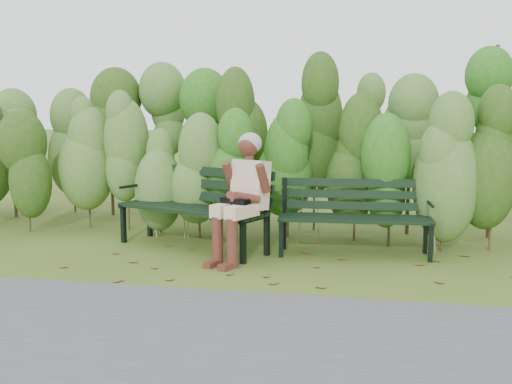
# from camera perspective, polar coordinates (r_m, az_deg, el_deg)

# --- Properties ---
(ground) EXTENTS (80.00, 80.00, 0.00)m
(ground) POSITION_cam_1_polar(r_m,az_deg,el_deg) (6.43, -0.61, -7.06)
(ground) COLOR #3D541C
(footpath) EXTENTS (60.00, 2.50, 0.01)m
(footpath) POSITION_cam_1_polar(r_m,az_deg,el_deg) (4.40, -6.64, -14.20)
(footpath) COLOR #474749
(footpath) RESTS_ON ground
(hedge_band) EXTENTS (11.04, 1.67, 2.42)m
(hedge_band) POSITION_cam_1_polar(r_m,az_deg,el_deg) (8.05, 2.09, 5.03)
(hedge_band) COLOR #47381E
(hedge_band) RESTS_ON ground
(leaf_litter) EXTENTS (5.68, 2.16, 0.01)m
(leaf_litter) POSITION_cam_1_polar(r_m,az_deg,el_deg) (6.19, -0.70, -7.63)
(leaf_litter) COLOR brown
(leaf_litter) RESTS_ON ground
(bench_left) EXTENTS (2.02, 1.34, 0.97)m
(bench_left) POSITION_cam_1_polar(r_m,az_deg,el_deg) (7.22, -5.65, -0.82)
(bench_left) COLOR black
(bench_left) RESTS_ON ground
(bench_right) EXTENTS (1.75, 0.66, 0.86)m
(bench_right) POSITION_cam_1_polar(r_m,az_deg,el_deg) (6.97, 9.37, -1.73)
(bench_right) COLOR black
(bench_right) RESTS_ON ground
(seated_woman) EXTENTS (0.66, 0.87, 1.41)m
(seated_woman) POSITION_cam_1_polar(r_m,az_deg,el_deg) (6.53, -1.26, 0.28)
(seated_woman) COLOR beige
(seated_woman) RESTS_ON ground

